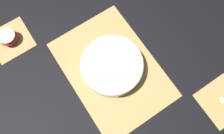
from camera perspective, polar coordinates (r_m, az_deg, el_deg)
ground_plane at (r=0.92m, az=-0.00°, el=-0.63°), size 6.00×6.00×0.00m
bamboo_mat_center at (r=0.92m, az=-0.00°, el=-0.58°), size 0.50×0.35×0.01m
coaster_mat_near_left at (r=1.00m, az=26.76°, el=-7.94°), size 0.17×0.17×0.01m
coaster_mat_far_right at (r=1.06m, az=-24.89°, el=6.43°), size 0.17×0.17×0.01m
fruit_salad_bowl at (r=0.88m, az=-0.00°, el=0.19°), size 0.25×0.25×0.08m
apple_half at (r=1.04m, az=-25.46°, el=6.97°), size 0.08×0.08×0.04m
banana_coin_single at (r=0.99m, az=26.94°, el=-7.87°), size 0.03×0.03×0.01m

